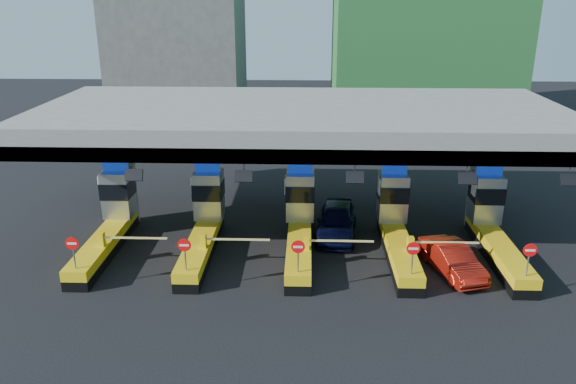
{
  "coord_description": "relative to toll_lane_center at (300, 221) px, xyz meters",
  "views": [
    {
      "loc": [
        0.33,
        -26.85,
        12.71
      ],
      "look_at": [
        -0.6,
        0.0,
        3.13
      ],
      "focal_mm": 35.0,
      "sensor_mm": 36.0,
      "label": 1
    }
  ],
  "objects": [
    {
      "name": "toll_canopy",
      "position": [
        -0.0,
        2.59,
        4.74
      ],
      "size": [
        28.0,
        12.09,
        7.0
      ],
      "color": "slate",
      "rests_on": "ground"
    },
    {
      "name": "van",
      "position": [
        2.02,
        1.44,
        -0.51
      ],
      "size": [
        2.59,
        5.4,
        1.78
      ],
      "primitive_type": "imported",
      "rotation": [
        0.0,
        0.0,
        -0.1
      ],
      "color": "black",
      "rests_on": "ground"
    },
    {
      "name": "ground",
      "position": [
        -0.0,
        -0.28,
        -1.4
      ],
      "size": [
        120.0,
        120.0,
        0.0
      ],
      "primitive_type": "plane",
      "color": "black",
      "rests_on": "ground"
    },
    {
      "name": "bg_building_concrete",
      "position": [
        -14.0,
        35.72,
        7.6
      ],
      "size": [
        14.0,
        10.0,
        18.0
      ],
      "primitive_type": "cube",
      "color": "#4C4C49",
      "rests_on": "ground"
    },
    {
      "name": "toll_lane_far_right",
      "position": [
        10.0,
        0.0,
        0.0
      ],
      "size": [
        4.43,
        8.0,
        4.16
      ],
      "color": "black",
      "rests_on": "ground"
    },
    {
      "name": "toll_lane_left",
      "position": [
        -5.0,
        0.0,
        0.0
      ],
      "size": [
        4.43,
        8.0,
        4.16
      ],
      "color": "black",
      "rests_on": "ground"
    },
    {
      "name": "toll_lane_right",
      "position": [
        5.0,
        0.0,
        0.0
      ],
      "size": [
        4.43,
        8.0,
        4.16
      ],
      "color": "black",
      "rests_on": "ground"
    },
    {
      "name": "toll_lane_center",
      "position": [
        0.0,
        0.0,
        0.0
      ],
      "size": [
        4.43,
        8.0,
        4.16
      ],
      "color": "black",
      "rests_on": "ground"
    },
    {
      "name": "toll_lane_far_left",
      "position": [
        -10.0,
        0.0,
        0.0
      ],
      "size": [
        4.43,
        8.0,
        4.16
      ],
      "color": "black",
      "rests_on": "ground"
    },
    {
      "name": "red_car",
      "position": [
        7.32,
        -2.78,
        -0.68
      ],
      "size": [
        2.65,
        4.62,
        1.44
      ],
      "primitive_type": "imported",
      "rotation": [
        0.0,
        0.0,
        0.27
      ],
      "color": "maroon",
      "rests_on": "ground"
    }
  ]
}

